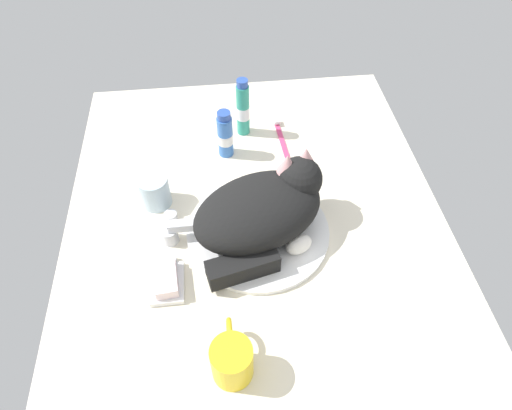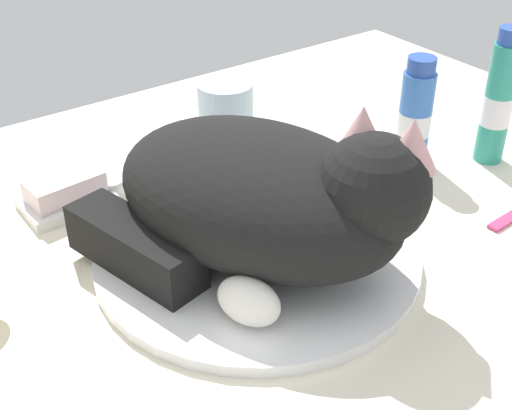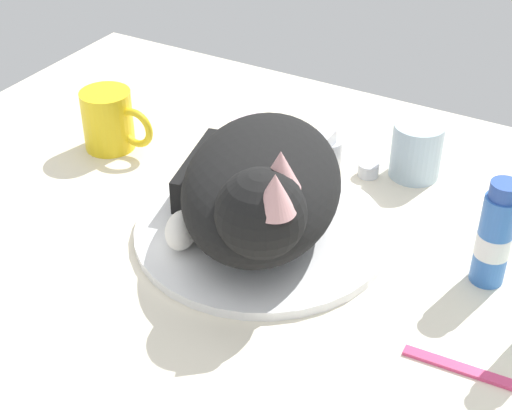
{
  "view_description": "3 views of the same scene",
  "coord_description": "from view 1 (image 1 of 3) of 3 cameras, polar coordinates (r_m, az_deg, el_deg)",
  "views": [
    {
      "loc": [
        -55.77,
        6.64,
        75.33
      ],
      "look_at": [
        1.2,
        0.29,
        7.72
      ],
      "focal_mm": 30.84,
      "sensor_mm": 36.0,
      "label": 1
    },
    {
      "loc": [
        -30.76,
        -42.56,
        39.49
      ],
      "look_at": [
        -0.4,
        -0.4,
        6.32
      ],
      "focal_mm": 49.2,
      "sensor_mm": 36.0,
      "label": 2
    },
    {
      "loc": [
        35.84,
        -64.19,
        54.74
      ],
      "look_at": [
        0.26,
        -1.86,
        5.43
      ],
      "focal_mm": 54.05,
      "sensor_mm": 36.0,
      "label": 3
    }
  ],
  "objects": [
    {
      "name": "sink_basin",
      "position": [
        0.94,
        0.26,
        -3.38
      ],
      "size": [
        30.17,
        30.17,
        1.13
      ],
      "primitive_type": "cylinder",
      "color": "white",
      "rests_on": "ground_plane"
    },
    {
      "name": "soap_bar",
      "position": [
        0.87,
        -11.59,
        -9.34
      ],
      "size": [
        7.93,
        4.86,
        2.4
      ],
      "primitive_type": "cube",
      "rotation": [
        0.0,
        0.0,
        0.09
      ],
      "color": "silver",
      "rests_on": "soap_dish"
    },
    {
      "name": "cat",
      "position": [
        0.88,
        1.1,
        -0.45
      ],
      "size": [
        27.26,
        31.92,
        15.31
      ],
      "color": "black",
      "rests_on": "sink_basin"
    },
    {
      "name": "rinse_cup",
      "position": [
        0.99,
        -13.0,
        1.77
      ],
      "size": [
        6.61,
        6.61,
        7.5
      ],
      "color": "silver",
      "rests_on": "ground_plane"
    },
    {
      "name": "toothpaste_bottle",
      "position": [
        1.07,
        -4.02,
        9.03
      ],
      "size": [
        3.77,
        3.77,
        12.58
      ],
      "color": "#3870C6",
      "rests_on": "ground_plane"
    },
    {
      "name": "faucet",
      "position": [
        0.92,
        -10.4,
        -3.57
      ],
      "size": [
        14.43,
        10.09,
        5.63
      ],
      "color": "silver",
      "rests_on": "ground_plane"
    },
    {
      "name": "coffee_mug",
      "position": [
        0.76,
        -3.15,
        -19.39
      ],
      "size": [
        11.08,
        7.01,
        8.46
      ],
      "color": "yellow",
      "rests_on": "ground_plane"
    },
    {
      "name": "soap_dish",
      "position": [
        0.88,
        -11.41,
        -9.94
      ],
      "size": [
        9.0,
        6.4,
        1.2
      ],
      "primitive_type": "cube",
      "color": "white",
      "rests_on": "ground_plane"
    },
    {
      "name": "toothbrush",
      "position": [
        1.15,
        3.23,
        8.97
      ],
      "size": [
        14.78,
        2.21,
        1.6
      ],
      "color": "#D83F72",
      "rests_on": "ground_plane"
    },
    {
      "name": "ground_plane",
      "position": [
        0.95,
        0.25,
        -4.13
      ],
      "size": [
        110.0,
        82.5,
        3.0
      ],
      "primitive_type": "cube",
      "color": "silver"
    },
    {
      "name": "mouthwash_bottle",
      "position": [
        1.12,
        -1.64,
        12.37
      ],
      "size": [
        3.32,
        3.32,
        15.68
      ],
      "color": "teal",
      "rests_on": "ground_plane"
    }
  ]
}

